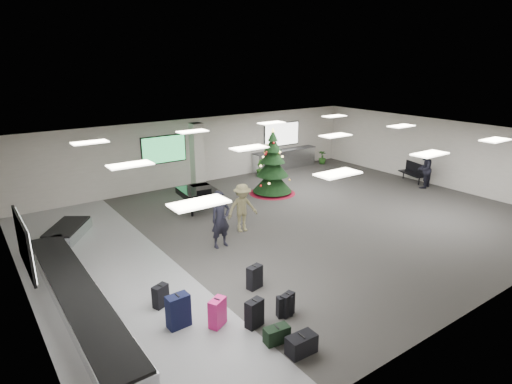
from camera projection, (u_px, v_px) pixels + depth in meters
ground at (293, 224)px, 16.08m from camera, size 18.00×18.00×0.00m
room_envelope at (275, 161)px, 15.69m from camera, size 18.02×14.02×3.21m
baggage_carousel at (75, 279)px, 11.61m from camera, size 2.28×9.71×0.43m
service_counter at (285, 159)px, 23.85m from camera, size 4.05×0.65×1.08m
suitcase_0 at (254, 313)px, 9.86m from camera, size 0.47×0.33×0.69m
suitcase_1 at (287, 304)px, 10.30m from camera, size 0.41×0.28×0.59m
pink_suitcase at (217, 313)px, 9.87m from camera, size 0.51×0.42×0.71m
suitcase_3 at (255, 277)px, 11.51m from camera, size 0.47×0.33×0.67m
navy_suitcase at (178, 311)px, 9.83m from camera, size 0.53×0.32×0.83m
green_duffel at (277, 335)px, 9.35m from camera, size 0.59×0.35×0.39m
suitcase_7 at (284, 306)px, 10.27m from camera, size 0.41×0.28×0.55m
suitcase_8 at (161, 296)px, 10.66m from camera, size 0.45×0.36×0.60m
black_duffel at (301, 344)px, 8.99m from camera, size 0.65×0.37×0.44m
christmas_tree at (272, 171)px, 19.37m from camera, size 2.13×2.13×3.04m
grand_piano at (199, 193)px, 17.34m from camera, size 1.53×1.89×1.01m
bench at (413, 171)px, 21.39m from camera, size 0.93×1.58×0.95m
traveler_a at (221, 219)px, 13.87m from camera, size 0.71×0.48×1.90m
traveler_b at (242, 208)px, 15.15m from camera, size 1.21×0.81×1.75m
traveler_bench at (424, 169)px, 20.27m from camera, size 1.03×0.89×1.83m
potted_plant_left at (260, 168)px, 22.26m from camera, size 0.58×0.63×0.91m
potted_plant_right at (322, 157)px, 24.97m from camera, size 0.62×0.62×0.79m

